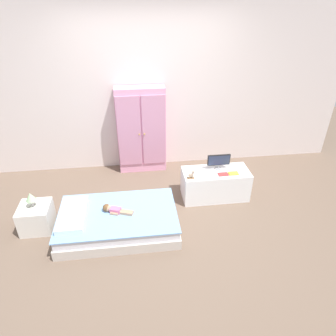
# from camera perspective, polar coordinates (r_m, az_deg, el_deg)

# --- Properties ---
(ground_plane) EXTENTS (10.00, 10.00, 0.02)m
(ground_plane) POSITION_cam_1_polar(r_m,az_deg,el_deg) (4.06, -1.52, -10.08)
(ground_plane) COLOR brown
(back_wall) EXTENTS (6.40, 0.05, 2.70)m
(back_wall) POSITION_cam_1_polar(r_m,az_deg,el_deg) (4.82, -3.74, 15.13)
(back_wall) COLOR silver
(back_wall) RESTS_ON ground_plane
(bed) EXTENTS (1.47, 0.91, 0.26)m
(bed) POSITION_cam_1_polar(r_m,az_deg,el_deg) (3.91, -9.36, -9.87)
(bed) COLOR beige
(bed) RESTS_ON ground_plane
(pillow) EXTENTS (0.31, 0.66, 0.06)m
(pillow) POSITION_cam_1_polar(r_m,az_deg,el_deg) (3.88, -17.61, -8.33)
(pillow) COLOR silver
(pillow) RESTS_ON bed
(doll) EXTENTS (0.38, 0.20, 0.10)m
(doll) POSITION_cam_1_polar(r_m,az_deg,el_deg) (3.83, -10.52, -7.68)
(doll) COLOR #D6668E
(doll) RESTS_ON bed
(nightstand) EXTENTS (0.38, 0.38, 0.34)m
(nightstand) POSITION_cam_1_polar(r_m,az_deg,el_deg) (4.19, -23.63, -8.54)
(nightstand) COLOR silver
(nightstand) RESTS_ON ground_plane
(table_lamp) EXTENTS (0.13, 0.13, 0.20)m
(table_lamp) POSITION_cam_1_polar(r_m,az_deg,el_deg) (4.02, -24.55, -5.10)
(table_lamp) COLOR #B7B2AD
(table_lamp) RESTS_ON nightstand
(wardrobe) EXTENTS (0.76, 0.29, 1.40)m
(wardrobe) POSITION_cam_1_polar(r_m,az_deg,el_deg) (4.87, -5.06, 7.10)
(wardrobe) COLOR #E599BC
(wardrobe) RESTS_ON ground_plane
(tv_stand) EXTENTS (0.94, 0.43, 0.43)m
(tv_stand) POSITION_cam_1_polar(r_m,az_deg,el_deg) (4.42, 8.89, -3.00)
(tv_stand) COLOR white
(tv_stand) RESTS_ON ground_plane
(tv_monitor) EXTENTS (0.33, 0.10, 0.22)m
(tv_monitor) POSITION_cam_1_polar(r_m,az_deg,el_deg) (4.32, 9.59, 1.39)
(tv_monitor) COLOR #99999E
(tv_monitor) RESTS_ON tv_stand
(rocking_horse_toy) EXTENTS (0.10, 0.04, 0.12)m
(rocking_horse_toy) POSITION_cam_1_polar(r_m,az_deg,el_deg) (4.08, 4.48, -1.29)
(rocking_horse_toy) COLOR #8E6642
(rocking_horse_toy) RESTS_ON tv_stand
(book_red) EXTENTS (0.14, 0.09, 0.01)m
(book_red) POSITION_cam_1_polar(r_m,az_deg,el_deg) (4.25, 10.37, -1.18)
(book_red) COLOR #CC3838
(book_red) RESTS_ON tv_stand
(book_yellow) EXTENTS (0.14, 0.09, 0.02)m
(book_yellow) POSITION_cam_1_polar(r_m,az_deg,el_deg) (4.29, 12.27, -1.01)
(book_yellow) COLOR gold
(book_yellow) RESTS_ON tv_stand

